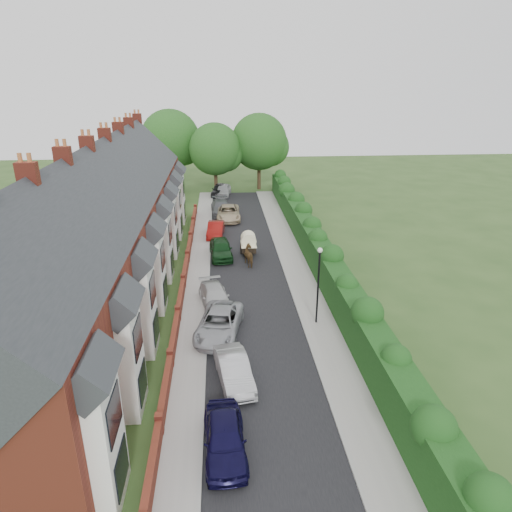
{
  "coord_description": "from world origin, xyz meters",
  "views": [
    {
      "loc": [
        -2.42,
        -21.04,
        14.56
      ],
      "look_at": [
        0.08,
        10.51,
        2.2
      ],
      "focal_mm": 32.0,
      "sensor_mm": 36.0,
      "label": 1
    }
  ],
  "objects_px": {
    "car_silver_a": "(234,370)",
    "car_beige": "(228,213)",
    "horse_cart": "(248,242)",
    "car_green": "(221,249)",
    "lamppost": "(319,276)",
    "car_navy": "(225,438)",
    "horse": "(250,256)",
    "car_red": "(216,229)",
    "car_grey": "(221,207)",
    "car_silver_b": "(219,323)",
    "car_black": "(220,190)",
    "car_white": "(215,297)"
  },
  "relations": [
    {
      "from": "car_grey",
      "to": "horse",
      "type": "xyz_separation_m",
      "value": [
        2.27,
        -15.59,
        0.05
      ]
    },
    {
      "from": "car_silver_b",
      "to": "lamppost",
      "type": "bearing_deg",
      "value": 17.5
    },
    {
      "from": "car_silver_b",
      "to": "horse",
      "type": "relative_size",
      "value": 2.69
    },
    {
      "from": "car_navy",
      "to": "car_green",
      "type": "xyz_separation_m",
      "value": [
        -0.0,
        22.28,
        0.05
      ]
    },
    {
      "from": "car_silver_b",
      "to": "car_red",
      "type": "xyz_separation_m",
      "value": [
        -0.27,
        18.55,
        -0.03
      ]
    },
    {
      "from": "car_silver_a",
      "to": "horse_cart",
      "type": "distance_m",
      "value": 17.82
    },
    {
      "from": "horse_cart",
      "to": "car_green",
      "type": "bearing_deg",
      "value": -176.9
    },
    {
      "from": "car_beige",
      "to": "car_grey",
      "type": "distance_m",
      "value": 2.41
    },
    {
      "from": "car_white",
      "to": "car_black",
      "type": "distance_m",
      "value": 31.6
    },
    {
      "from": "horse",
      "to": "horse_cart",
      "type": "distance_m",
      "value": 2.16
    },
    {
      "from": "car_grey",
      "to": "horse_cart",
      "type": "bearing_deg",
      "value": -84.5
    },
    {
      "from": "car_silver_b",
      "to": "horse_cart",
      "type": "bearing_deg",
      "value": 89.15
    },
    {
      "from": "car_white",
      "to": "car_silver_b",
      "type": "bearing_deg",
      "value": -96.31
    },
    {
      "from": "car_silver_b",
      "to": "horse",
      "type": "distance_m",
      "value": 11.15
    },
    {
      "from": "car_silver_a",
      "to": "car_beige",
      "type": "xyz_separation_m",
      "value": [
        0.36,
        28.9,
        0.06
      ]
    },
    {
      "from": "car_navy",
      "to": "car_green",
      "type": "height_order",
      "value": "car_green"
    },
    {
      "from": "car_navy",
      "to": "car_silver_b",
      "type": "xyz_separation_m",
      "value": [
        -0.19,
        9.45,
        0.0
      ]
    },
    {
      "from": "car_silver_b",
      "to": "horse",
      "type": "height_order",
      "value": "horse"
    },
    {
      "from": "car_black",
      "to": "horse_cart",
      "type": "distance_m",
      "value": 22.52
    },
    {
      "from": "car_silver_a",
      "to": "car_beige",
      "type": "bearing_deg",
      "value": 79.55
    },
    {
      "from": "car_green",
      "to": "horse",
      "type": "distance_m",
      "value": 3.13
    },
    {
      "from": "car_navy",
      "to": "car_black",
      "type": "xyz_separation_m",
      "value": [
        0.03,
        44.8,
        0.06
      ]
    },
    {
      "from": "car_navy",
      "to": "horse",
      "type": "xyz_separation_m",
      "value": [
        2.42,
        20.29,
        0.1
      ]
    },
    {
      "from": "lamppost",
      "to": "car_beige",
      "type": "xyz_separation_m",
      "value": [
        -5.04,
        23.4,
        -2.54
      ]
    },
    {
      "from": "car_black",
      "to": "car_silver_a",
      "type": "bearing_deg",
      "value": -78.99
    },
    {
      "from": "car_black",
      "to": "car_beige",
      "type": "bearing_deg",
      "value": -75.26
    },
    {
      "from": "lamppost",
      "to": "car_red",
      "type": "height_order",
      "value": "lamppost"
    },
    {
      "from": "car_beige",
      "to": "car_red",
      "type": "bearing_deg",
      "value": -103.65
    },
    {
      "from": "car_navy",
      "to": "horse_cart",
      "type": "distance_m",
      "value": 22.55
    },
    {
      "from": "car_grey",
      "to": "horse_cart",
      "type": "height_order",
      "value": "horse_cart"
    },
    {
      "from": "car_red",
      "to": "car_silver_a",
      "type": "bearing_deg",
      "value": -82.91
    },
    {
      "from": "lamppost",
      "to": "car_beige",
      "type": "distance_m",
      "value": 24.07
    },
    {
      "from": "lamppost",
      "to": "car_silver_b",
      "type": "bearing_deg",
      "value": -173.02
    },
    {
      "from": "car_navy",
      "to": "car_black",
      "type": "height_order",
      "value": "car_black"
    },
    {
      "from": "car_beige",
      "to": "horse",
      "type": "relative_size",
      "value": 2.8
    },
    {
      "from": "lamppost",
      "to": "car_silver_b",
      "type": "xyz_separation_m",
      "value": [
        -6.13,
        -0.75,
        -2.56
      ]
    },
    {
      "from": "car_silver_b",
      "to": "car_grey",
      "type": "distance_m",
      "value": 26.44
    },
    {
      "from": "car_white",
      "to": "car_black",
      "type": "relative_size",
      "value": 0.97
    },
    {
      "from": "lamppost",
      "to": "car_black",
      "type": "distance_m",
      "value": 35.19
    },
    {
      "from": "car_silver_a",
      "to": "car_green",
      "type": "relative_size",
      "value": 0.93
    },
    {
      "from": "car_black",
      "to": "car_green",
      "type": "bearing_deg",
      "value": -79.79
    },
    {
      "from": "car_navy",
      "to": "car_silver_a",
      "type": "xyz_separation_m",
      "value": [
        0.54,
        4.7,
        -0.03
      ]
    },
    {
      "from": "car_white",
      "to": "car_black",
      "type": "bearing_deg",
      "value": 78.63
    },
    {
      "from": "car_green",
      "to": "car_grey",
      "type": "distance_m",
      "value": 13.61
    },
    {
      "from": "car_white",
      "to": "car_black",
      "type": "height_order",
      "value": "car_black"
    },
    {
      "from": "car_silver_b",
      "to": "car_red",
      "type": "distance_m",
      "value": 18.55
    },
    {
      "from": "lamppost",
      "to": "car_navy",
      "type": "xyz_separation_m",
      "value": [
        -5.94,
        -10.2,
        -2.57
      ]
    },
    {
      "from": "car_grey",
      "to": "car_green",
      "type": "bearing_deg",
      "value": -94.69
    },
    {
      "from": "horse_cart",
      "to": "lamppost",
      "type": "bearing_deg",
      "value": -73.92
    },
    {
      "from": "car_silver_a",
      "to": "car_red",
      "type": "height_order",
      "value": "same"
    }
  ]
}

